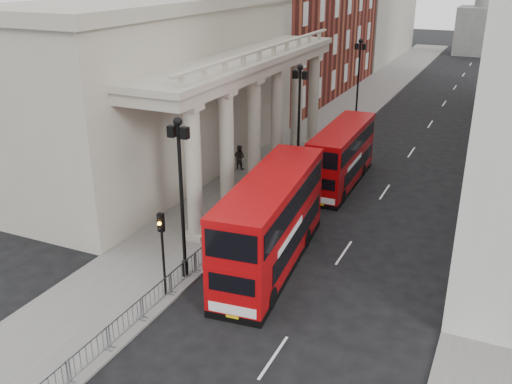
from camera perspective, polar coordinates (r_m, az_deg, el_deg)
ground at (r=26.73m, az=-10.46°, el=-12.61°), size 260.00×260.00×0.00m
sidewalk_west at (r=52.54m, az=5.59°, el=5.31°), size 6.00×140.00×0.12m
sidewalk_east at (r=49.93m, az=23.74°, el=2.62°), size 3.00×140.00×0.12m
kerb at (r=51.69m, az=8.68°, el=4.90°), size 0.20×140.00×0.14m
portico_building at (r=43.82m, az=-8.98°, el=9.83°), size 9.00×28.00×12.00m
brick_building at (r=69.96m, az=5.03°, el=18.58°), size 9.00×32.00×22.00m
lamp_post_south at (r=27.65m, az=-7.49°, el=0.35°), size 1.05×0.44×8.32m
lamp_post_mid at (r=41.39m, az=4.32°, el=7.77°), size 1.05×0.44×8.32m
lamp_post_north at (r=56.34m, az=10.20°, el=11.29°), size 1.05×0.44×8.32m
traffic_light at (r=26.80m, az=-9.39°, el=-4.72°), size 0.28×0.33×4.30m
crowd_barriers at (r=28.06m, az=-8.55°, el=-9.03°), size 0.50×18.75×1.10m
bus_near at (r=29.59m, az=1.53°, el=-2.89°), size 3.88×11.63×4.93m
bus_far at (r=41.35m, az=8.58°, el=3.71°), size 2.64×9.97×4.28m
pedestrian_a at (r=40.22m, az=-2.59°, el=1.60°), size 0.71×0.51×1.83m
pedestrian_b at (r=44.09m, az=-1.67°, el=3.51°), size 1.00×0.82×1.89m
pedestrian_c at (r=43.82m, az=2.42°, el=3.38°), size 1.01×0.74×1.89m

